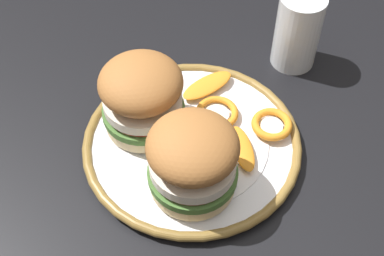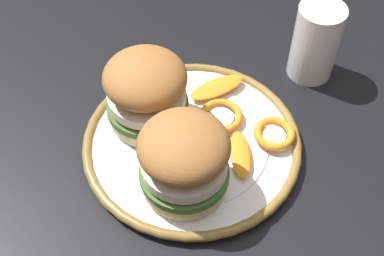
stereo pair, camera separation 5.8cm
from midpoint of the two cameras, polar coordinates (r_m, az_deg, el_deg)
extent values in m
cube|color=black|center=(0.67, -3.51, -4.33)|extent=(1.39, 0.98, 0.03)
cube|color=black|center=(1.44, 13.41, 9.55)|extent=(0.06, 0.06, 0.72)
cylinder|color=white|center=(0.67, -2.49, -1.97)|extent=(0.26, 0.26, 0.01)
torus|color=olive|center=(0.66, -2.50, -1.66)|extent=(0.28, 0.28, 0.01)
cylinder|color=white|center=(0.66, -2.51, -1.60)|extent=(0.20, 0.20, 0.00)
cylinder|color=beige|center=(0.61, -2.66, -5.83)|extent=(0.10, 0.10, 0.02)
cylinder|color=#477033|center=(0.60, -2.70, -5.10)|extent=(0.11, 0.11, 0.01)
cylinder|color=#BC3828|center=(0.59, -2.73, -4.67)|extent=(0.09, 0.09, 0.01)
cylinder|color=silver|center=(0.59, -2.77, -4.12)|extent=(0.10, 0.10, 0.01)
ellipsoid|color=#A36633|center=(0.56, -2.90, -2.20)|extent=(0.14, 0.14, 0.05)
cylinder|color=beige|center=(0.67, -7.70, 0.99)|extent=(0.10, 0.10, 0.02)
cylinder|color=#477033|center=(0.66, -7.82, 1.76)|extent=(0.11, 0.11, 0.01)
cylinder|color=#BC3828|center=(0.66, -7.90, 2.22)|extent=(0.09, 0.09, 0.01)
cylinder|color=silver|center=(0.65, -7.99, 2.79)|extent=(0.10, 0.10, 0.01)
ellipsoid|color=#A36633|center=(0.63, -8.32, 4.80)|extent=(0.15, 0.15, 0.05)
torus|color=orange|center=(0.68, 0.31, 1.54)|extent=(0.06, 0.06, 0.01)
cylinder|color=#F4E5C6|center=(0.68, 0.31, 1.38)|extent=(0.03, 0.03, 0.00)
ellipsoid|color=orange|center=(0.64, 2.99, -2.38)|extent=(0.07, 0.03, 0.01)
ellipsoid|color=orange|center=(0.71, -0.64, 4.58)|extent=(0.07, 0.08, 0.01)
torus|color=orange|center=(0.67, 6.31, 0.26)|extent=(0.06, 0.06, 0.01)
cylinder|color=#F4E5C6|center=(0.67, 6.28, 0.07)|extent=(0.03, 0.03, 0.00)
cylinder|color=white|center=(0.75, 9.31, 10.36)|extent=(0.06, 0.06, 0.11)
cylinder|color=#5B2D19|center=(0.77, 9.00, 8.50)|extent=(0.06, 0.06, 0.05)
camera|label=1|loc=(0.03, -92.60, -3.23)|focal=48.67mm
camera|label=2|loc=(0.03, 87.40, 3.23)|focal=48.67mm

